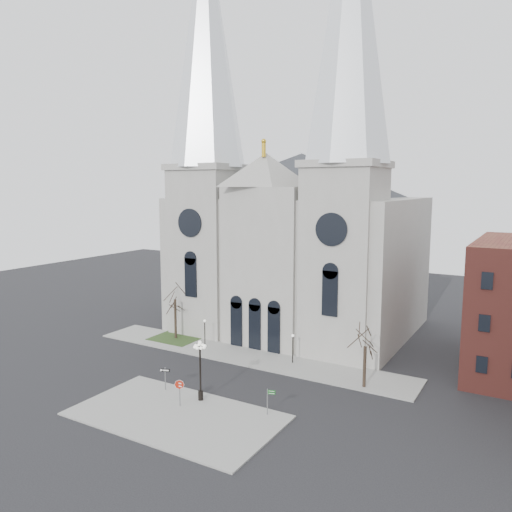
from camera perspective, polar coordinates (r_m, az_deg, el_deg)
The scene contains 13 objects.
ground at distance 50.75m, azimuth -8.11°, elevation -14.78°, with size 160.00×160.00×0.00m, color black.
sidewalk_near at distance 45.45m, azimuth -9.11°, elevation -17.53°, with size 18.00×10.00×0.14m, color gray.
sidewalk_far at distance 59.13m, azimuth -1.35°, elevation -11.28°, with size 40.00×6.00×0.14m, color gray.
grass_patch at distance 66.02m, azimuth -9.14°, elevation -9.29°, with size 6.00×5.00×0.18m, color #29401B.
cathedral at distance 66.22m, azimuth 4.03°, elevation 7.01°, with size 33.00×26.66×54.00m.
tree_left at distance 64.62m, azimuth -9.25°, elevation -4.63°, with size 3.20×3.20×7.50m.
tree_right at distance 50.02m, azimuth 12.38°, elevation -9.78°, with size 3.20×3.20×6.00m.
ped_lamp_left at distance 62.05m, azimuth -5.88°, elevation -8.20°, with size 0.32×0.32×3.26m.
ped_lamp_right at distance 56.08m, azimuth 4.22°, elevation -9.95°, with size 0.32×0.32×3.26m.
stop_sign at distance 46.22m, azimuth -8.72°, elevation -14.60°, with size 0.88×0.12×2.45m.
globe_lamp at distance 46.56m, azimuth -6.40°, elevation -12.04°, with size 1.27×1.27×5.62m.
one_way_sign at distance 49.93m, azimuth -10.34°, elevation -13.20°, with size 0.92×0.38×2.22m.
street_name_sign at distance 44.33m, azimuth 1.42°, elevation -16.08°, with size 0.71×0.28×2.31m.
Camera 1 is at (29.37, -36.48, 19.56)m, focal length 35.00 mm.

